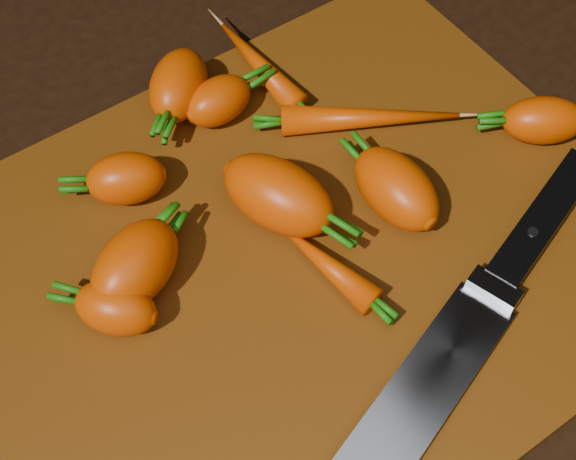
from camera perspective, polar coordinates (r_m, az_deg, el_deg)
ground at (r=0.59m, az=0.55°, el=-2.53°), size 2.00×2.00×0.01m
cutting_board at (r=0.58m, az=0.56°, el=-1.98°), size 0.50×0.40×0.01m
carrot_0 at (r=0.55m, az=-10.82°, el=-2.51°), size 0.09×0.08×0.05m
carrot_1 at (r=0.60m, az=-11.44°, el=3.60°), size 0.07×0.06×0.04m
carrot_2 at (r=0.57m, az=-0.71°, el=2.50°), size 0.08×0.10×0.05m
carrot_3 at (r=0.58m, az=7.69°, el=2.93°), size 0.05×0.08×0.05m
carrot_4 at (r=0.65m, az=-7.79°, el=10.16°), size 0.08×0.08×0.04m
carrot_5 at (r=0.64m, az=-4.98°, el=9.14°), size 0.06×0.04×0.04m
carrot_6 at (r=0.66m, az=17.71°, el=7.44°), size 0.07×0.07×0.04m
carrot_7 at (r=0.68m, az=-2.10°, el=11.71°), size 0.02×0.11×0.02m
carrot_8 at (r=0.64m, az=5.89°, el=7.94°), size 0.13×0.10×0.02m
carrot_9 at (r=0.56m, az=2.77°, el=-2.46°), size 0.04×0.09×0.02m
carrot_10 at (r=0.54m, az=-12.14°, el=-5.44°), size 0.06×0.07×0.04m
knife at (r=0.52m, az=9.04°, el=-12.06°), size 0.37×0.15×0.02m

